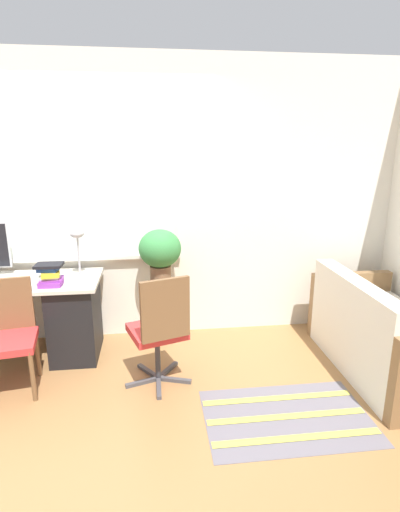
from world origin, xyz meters
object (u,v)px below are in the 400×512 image
desk_chair_wooden (8,334)px  potted_plant (160,251)px  office_chair_swivel (160,329)px  desk_lamp (78,242)px  plant_stand (161,291)px  book_stack (50,275)px  couch_loveseat (384,338)px

desk_chair_wooden → potted_plant: (1.21, 0.62, 0.47)m
office_chair_swivel → potted_plant: size_ratio=1.87×
desk_lamp → plant_stand: size_ratio=0.69×
book_stack → plant_stand: bearing=18.4°
office_chair_swivel → potted_plant: potted_plant is taller
desk_chair_wooden → office_chair_swivel: office_chair_swivel is taller
book_stack → desk_chair_wooden: book_stack is taller
book_stack → couch_loveseat: book_stack is taller
office_chair_swivel → potted_plant: bearing=-110.7°
book_stack → couch_loveseat: size_ratio=0.15×
desk_chair_wooden → office_chair_swivel: bearing=-14.8°
potted_plant → plant_stand: bearing=180.0°
desk_lamp → couch_loveseat: desk_lamp is taller
desk_lamp → plant_stand: 0.89m
book_stack → potted_plant: (0.93, 0.31, 0.10)m
desk_chair_wooden → couch_loveseat: bearing=-11.0°
desk_lamp → plant_stand: bearing=5.9°
desk_lamp → potted_plant: 0.74m
couch_loveseat → potted_plant: size_ratio=2.95×
desk_lamp → desk_chair_wooden: (-0.48, -0.55, -0.59)m
desk_lamp → office_chair_swivel: (0.69, -0.67, -0.56)m
office_chair_swivel → couch_loveseat: (1.90, 0.01, -0.20)m
plant_stand → office_chair_swivel: bearing=-92.4°
couch_loveseat → potted_plant: (-1.87, 0.73, 0.64)m
desk_lamp → desk_chair_wooden: size_ratio=0.50×
desk_lamp → plant_stand: (0.73, 0.07, -0.52)m
office_chair_swivel → plant_stand: 0.74m
office_chair_swivel → couch_loveseat: 1.91m
office_chair_swivel → couch_loveseat: size_ratio=0.63×
book_stack → office_chair_swivel: (0.90, -0.43, -0.34)m
couch_loveseat → plant_stand: couch_loveseat is taller
desk_lamp → couch_loveseat: 2.78m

